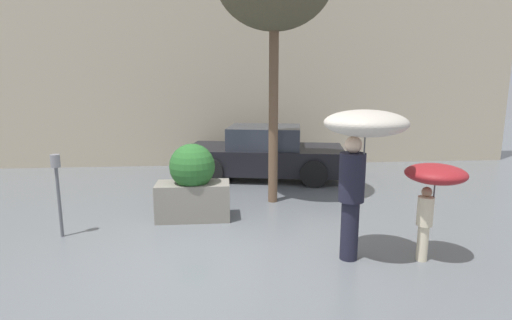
% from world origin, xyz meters
% --- Properties ---
extents(ground_plane, '(40.00, 40.00, 0.00)m').
position_xyz_m(ground_plane, '(0.00, 0.00, 0.00)').
color(ground_plane, slate).
extents(building_facade, '(18.00, 0.30, 6.00)m').
position_xyz_m(building_facade, '(0.00, 6.50, 3.00)').
color(building_facade, '#B7A88E').
rests_on(building_facade, ground).
extents(planter_box, '(1.29, 0.80, 1.36)m').
position_xyz_m(planter_box, '(-0.28, 1.59, 0.64)').
color(planter_box, gray).
rests_on(planter_box, ground).
extents(person_adult, '(1.06, 1.06, 2.06)m').
position_xyz_m(person_adult, '(2.04, -0.35, 1.64)').
color(person_adult, '#1E1E2D').
rests_on(person_adult, ground).
extents(person_child, '(0.78, 0.78, 1.34)m').
position_xyz_m(person_child, '(3.02, -0.42, 1.11)').
color(person_child, beige).
rests_on(person_child, ground).
extents(parked_car_near, '(4.22, 2.59, 1.31)m').
position_xyz_m(parked_car_near, '(1.33, 4.71, 0.60)').
color(parked_car_near, black).
rests_on(parked_car_near, ground).
extents(parking_meter, '(0.14, 0.14, 1.32)m').
position_xyz_m(parking_meter, '(-2.30, 0.91, 0.95)').
color(parking_meter, '#595B60').
rests_on(parking_meter, ground).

